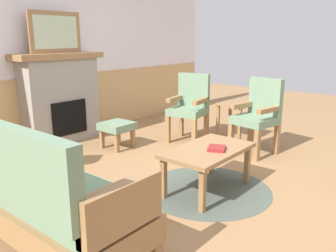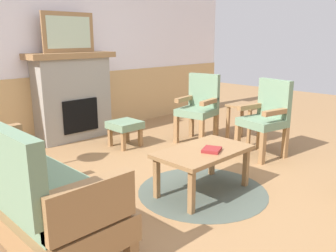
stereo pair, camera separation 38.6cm
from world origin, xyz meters
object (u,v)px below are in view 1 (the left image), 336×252
Objects in this scene: fireplace at (61,97)px; couch at (37,192)px; book_on_table at (217,148)px; coffee_table at (208,154)px; armchair_near_fireplace at (190,104)px; framed_picture at (56,32)px; side_table at (235,111)px; armchair_by_window_left at (259,113)px; footstool at (117,128)px.

couch is (-1.66, -2.12, -0.26)m from fireplace.
fireplace is 7.11× the size of book_on_table.
coffee_table is 0.98× the size of armchair_near_fireplace.
fireplace reaches higher than coffee_table.
framed_picture is at bearing 90.00° from fireplace.
side_table is (0.48, -0.49, -0.10)m from armchair_near_fireplace.
armchair_by_window_left is (1.41, 0.24, 0.08)m from book_on_table.
framed_picture reaches higher than fireplace.
footstool is at bearing 77.34° from coffee_table.
framed_picture is at bearing 87.75° from coffee_table.
framed_picture is 2.13m from armchair_near_fireplace.
fireplace is 2.56m from side_table.
book_on_table is 1.83m from armchair_near_fireplace.
framed_picture is 0.82× the size of armchair_near_fireplace.
framed_picture reaches higher than footstool.
footstool is at bearing 78.30° from book_on_table.
coffee_table is at bearing -92.25° from fireplace.
armchair_near_fireplace and armchair_by_window_left have the same top height.
book_on_table is (-0.09, -2.68, -0.20)m from fireplace.
armchair_near_fireplace is 0.69m from side_table.
armchair_by_window_left is at bearing -124.63° from side_table.
coffee_table is 0.11m from book_on_table.
armchair_near_fireplace is at bearing 95.47° from armchair_by_window_left.
armchair_near_fireplace is 1.00× the size of armchair_by_window_left.
framed_picture is 1.56m from footstool.
armchair_near_fireplace is at bearing 13.77° from couch.
coffee_table is at bearing -92.25° from framed_picture.
footstool is at bearing 32.87° from couch.
armchair_near_fireplace is (2.89, 0.71, 0.14)m from couch.
coffee_table is 1.44m from armchair_by_window_left.
fireplace is at bearing 131.90° from side_table.
side_table is (1.41, -1.04, 0.15)m from footstool.
book_on_table is (-0.09, -2.68, -1.10)m from framed_picture.
couch reaches higher than coffee_table.
armchair_near_fireplace reaches higher than footstool.
footstool is 1.91m from armchair_by_window_left.
armchair_by_window_left is at bearing -6.19° from couch.
armchair_by_window_left is at bearing 9.52° from book_on_table.
book_on_table is 0.33× the size of side_table.
armchair_by_window_left reaches higher than coffee_table.
coffee_table is at bearing -16.81° from couch.
armchair_near_fireplace is 1.04m from armchair_by_window_left.
footstool is 1.12m from armchair_near_fireplace.
side_table reaches higher than book_on_table.
fireplace is at bearing 108.57° from footstool.
couch is 3.01m from armchair_by_window_left.
couch is at bearing -128.16° from framed_picture.
book_on_table is at bearing -91.92° from fireplace.
fireplace is at bearing 87.75° from coffee_table.
couch is at bearing -128.17° from fireplace.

